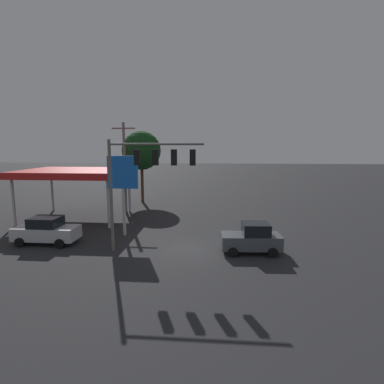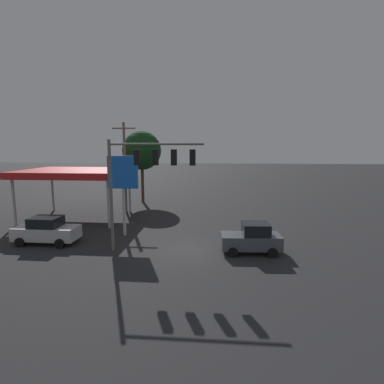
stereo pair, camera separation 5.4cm
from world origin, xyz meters
name	(u,v)px [view 2 (the right image)]	position (x,y,z in m)	size (l,w,h in m)	color
ground_plane	(190,249)	(0.00, 0.00, 0.00)	(200.00, 200.00, 0.00)	#262628
traffic_signal_assembly	(147,168)	(2.68, 0.56, 5.50)	(6.12, 0.43, 7.30)	slate
utility_pole	(125,165)	(7.71, -11.05, 4.91)	(2.40, 0.26, 9.25)	slate
gas_station_canopy	(76,173)	(11.47, -7.90, 4.33)	(9.60, 7.41, 4.68)	red
price_sign	(123,177)	(5.33, -2.83, 4.55)	(2.30, 0.27, 6.16)	#B7B7BC
hatchback_crossing	(252,238)	(-4.09, 0.25, 0.95)	(3.88, 2.12, 1.97)	#474C51
sedan_waiting	(47,230)	(10.25, -0.43, 0.95)	(4.41, 2.08, 1.93)	silver
street_tree	(142,151)	(7.30, -16.61, 6.31)	(4.68, 4.68, 8.67)	#4C331E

